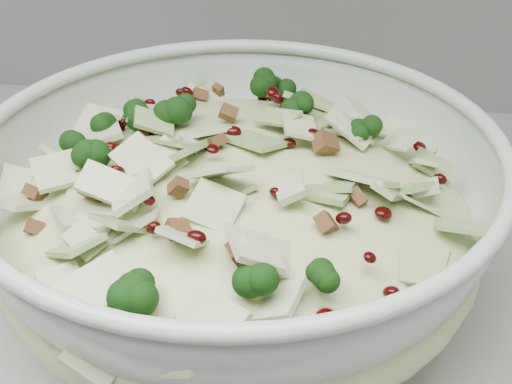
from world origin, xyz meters
TOP-DOWN VIEW (x-y plane):
  - mixing_bowl at (-0.02, 1.60)m, footprint 0.38×0.38m
  - salad at (-0.02, 1.60)m, footprint 0.35×0.35m

SIDE VIEW (x-z plane):
  - mixing_bowl at x=-0.02m, z-range 0.90..1.05m
  - salad at x=-0.02m, z-range 0.93..1.08m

